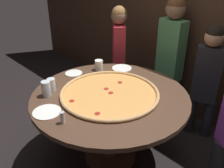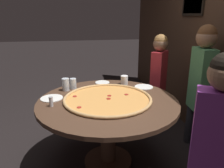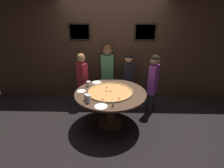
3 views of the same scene
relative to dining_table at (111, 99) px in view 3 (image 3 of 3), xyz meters
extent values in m
plane|color=black|center=(0.00, 0.00, -0.59)|extent=(24.00, 24.00, 0.00)
cube|color=#3D281C|center=(0.00, 1.31, 0.71)|extent=(6.40, 0.06, 2.60)
cube|color=black|center=(-0.80, 1.27, 1.16)|extent=(0.52, 0.02, 0.40)
cube|color=#B2A893|center=(-0.80, 1.26, 1.16)|extent=(0.46, 0.01, 0.34)
cube|color=black|center=(0.80, 1.27, 1.16)|extent=(0.52, 0.02, 0.40)
cube|color=#936B5B|center=(0.80, 1.26, 1.16)|extent=(0.46, 0.01, 0.34)
cylinder|color=#4C3323|center=(0.00, 0.00, 0.13)|extent=(1.42, 1.42, 0.04)
cylinder|color=#4C3323|center=(0.00, 0.00, -0.24)|extent=(0.16, 0.16, 0.70)
cylinder|color=#4C3323|center=(0.00, 0.00, -0.57)|extent=(0.52, 0.52, 0.04)
cylinder|color=#E0994C|center=(-0.01, 0.00, 0.16)|extent=(0.86, 0.86, 0.01)
torus|color=tan|center=(-0.01, 0.00, 0.17)|extent=(0.90, 0.90, 0.03)
cylinder|color=#A8281E|center=(-0.08, 0.03, 0.16)|extent=(0.04, 0.04, 0.00)
cylinder|color=#A8281E|center=(-0.09, 0.21, 0.16)|extent=(0.04, 0.04, 0.00)
cylinder|color=#A8281E|center=(0.00, 0.01, 0.16)|extent=(0.04, 0.04, 0.00)
cylinder|color=#A8281E|center=(-0.13, -0.33, 0.16)|extent=(0.04, 0.04, 0.00)
cylinder|color=#A8281E|center=(0.17, -0.29, 0.16)|extent=(0.04, 0.04, 0.00)
cylinder|color=silver|center=(-0.42, -0.34, 0.21)|extent=(0.07, 0.07, 0.12)
cylinder|color=white|center=(-0.48, 0.28, 0.20)|extent=(0.09, 0.09, 0.11)
cylinder|color=silver|center=(-0.37, -0.42, 0.22)|extent=(0.08, 0.08, 0.14)
cylinder|color=white|center=(-0.14, -0.56, 0.15)|extent=(0.23, 0.23, 0.01)
cylinder|color=white|center=(-0.59, 0.02, 0.15)|extent=(0.18, 0.18, 0.01)
cylinder|color=white|center=(-0.33, 0.48, 0.15)|extent=(0.22, 0.22, 0.01)
cylinder|color=silver|center=(0.07, -0.55, 0.19)|extent=(0.04, 0.04, 0.08)
cylinder|color=#B7B7BC|center=(0.07, -0.55, 0.24)|extent=(0.04, 0.04, 0.01)
cylinder|color=#232328|center=(1.00, 0.64, -0.35)|extent=(0.17, 0.17, 0.47)
cylinder|color=#232328|center=(0.89, 0.46, -0.35)|extent=(0.17, 0.17, 0.47)
cube|color=purple|center=(0.94, 0.55, 0.21)|extent=(0.27, 0.32, 0.66)
sphere|color=#8C664C|center=(0.94, 0.55, 0.65)|extent=(0.20, 0.20, 0.20)
sphere|color=black|center=(0.94, 0.55, 0.68)|extent=(0.19, 0.19, 0.19)
cylinder|color=#232328|center=(-0.64, 0.76, -0.36)|extent=(0.17, 0.17, 0.46)
cylinder|color=#232328|center=(-0.79, 0.89, -0.36)|extent=(0.17, 0.17, 0.46)
cube|color=red|center=(-0.72, 0.82, 0.19)|extent=(0.30, 0.29, 0.64)
sphere|color=#8C664C|center=(-0.72, 0.82, 0.61)|extent=(0.20, 0.20, 0.20)
sphere|color=#9E703D|center=(-0.72, 0.82, 0.64)|extent=(0.18, 0.18, 0.18)
cylinder|color=#232328|center=(0.00, 1.07, -0.34)|extent=(0.15, 0.15, 0.51)
cylinder|color=#232328|center=(-0.23, 1.10, -0.34)|extent=(0.15, 0.15, 0.51)
cube|color=#4C8C59|center=(-0.11, 1.08, 0.27)|extent=(0.32, 0.19, 0.71)
sphere|color=#8C664C|center=(-0.11, 1.08, 0.74)|extent=(0.22, 0.22, 0.22)
sphere|color=brown|center=(-0.11, 1.08, 0.78)|extent=(0.20, 0.20, 0.20)
cylinder|color=#232328|center=(0.50, 1.05, -0.37)|extent=(0.15, 0.15, 0.44)
cylinder|color=#232328|center=(0.31, 0.98, -0.37)|extent=(0.15, 0.15, 0.44)
cube|color=#232328|center=(0.41, 1.01, 0.16)|extent=(0.30, 0.23, 0.61)
sphere|color=tan|center=(0.41, 1.01, 0.56)|extent=(0.19, 0.19, 0.19)
sphere|color=black|center=(0.41, 1.01, 0.59)|extent=(0.17, 0.17, 0.17)
camera|label=1|loc=(1.42, -1.33, 1.28)|focal=40.00mm
camera|label=2|loc=(2.03, -0.31, 0.98)|focal=35.00mm
camera|label=3|loc=(0.12, -3.12, 1.67)|focal=28.00mm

